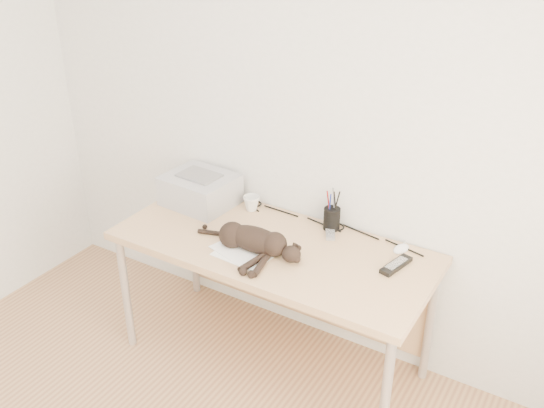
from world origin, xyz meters
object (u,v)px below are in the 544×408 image
Objects in this scene: pen_cup at (332,218)px; printer at (200,189)px; desk at (281,259)px; cat at (251,240)px; mouse at (401,247)px; mug at (252,203)px.

printer is at bearing -170.93° from pen_cup.
desk is 4.09× the size of printer.
cat is (0.51, -0.27, -0.03)m from printer.
mouse is (1.13, 0.11, -0.07)m from printer.
mouse is at bearing 2.20° from mug.
cat is 6.65× the size of mug.
printer is 0.30m from mug.
printer reaches higher than mug.
mouse reaches higher than desk.
mug is at bearing 120.00° from cat.
pen_cup reaches higher than printer.
cat is 0.46m from pen_cup.
pen_cup is (0.18, 0.20, 0.19)m from desk.
desk is 0.28m from cat.
printer is at bearing 171.64° from desk.
printer reaches higher than desk.
mug is 0.47m from pen_cup.
mug is at bearing 15.05° from printer.
mug is 0.41× the size of pen_cup.
cat is (-0.06, -0.19, 0.19)m from desk.
cat reaches higher than mouse.
desk is 0.62m from printer.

